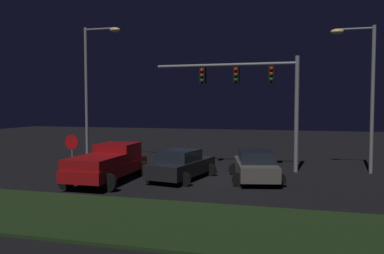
{
  "coord_description": "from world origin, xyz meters",
  "views": [
    {
      "loc": [
        5.29,
        -19.54,
        3.76
      ],
      "look_at": [
        -0.04,
        0.15,
        2.61
      ],
      "focal_mm": 36.38,
      "sensor_mm": 36.0,
      "label": 1
    }
  ],
  "objects_px": {
    "car_sedan": "(181,165)",
    "stop_sign": "(72,148)",
    "street_lamp_left": "(93,79)",
    "car_sedan_far": "(255,166)",
    "pickup_truck": "(109,161)",
    "street_lamp_right": "(364,81)",
    "traffic_signal_gantry": "(253,85)"
  },
  "relations": [
    {
      "from": "street_lamp_left",
      "to": "stop_sign",
      "type": "relative_size",
      "value": 3.97
    },
    {
      "from": "pickup_truck",
      "to": "street_lamp_left",
      "type": "distance_m",
      "value": 8.43
    },
    {
      "from": "pickup_truck",
      "to": "street_lamp_right",
      "type": "height_order",
      "value": "street_lamp_right"
    },
    {
      "from": "pickup_truck",
      "to": "car_sedan_far",
      "type": "height_order",
      "value": "pickup_truck"
    },
    {
      "from": "pickup_truck",
      "to": "car_sedan",
      "type": "xyz_separation_m",
      "value": [
        3.28,
        1.49,
        -0.26
      ]
    },
    {
      "from": "pickup_truck",
      "to": "stop_sign",
      "type": "relative_size",
      "value": 2.43
    },
    {
      "from": "traffic_signal_gantry",
      "to": "stop_sign",
      "type": "bearing_deg",
      "value": -151.32
    },
    {
      "from": "street_lamp_left",
      "to": "car_sedan_far",
      "type": "bearing_deg",
      "value": -18.68
    },
    {
      "from": "pickup_truck",
      "to": "street_lamp_right",
      "type": "relative_size",
      "value": 0.67
    },
    {
      "from": "street_lamp_right",
      "to": "stop_sign",
      "type": "distance_m",
      "value": 16.11
    },
    {
      "from": "car_sedan",
      "to": "traffic_signal_gantry",
      "type": "distance_m",
      "value": 6.43
    },
    {
      "from": "pickup_truck",
      "to": "traffic_signal_gantry",
      "type": "relative_size",
      "value": 0.65
    },
    {
      "from": "street_lamp_left",
      "to": "stop_sign",
      "type": "xyz_separation_m",
      "value": [
        1.78,
        -5.38,
        -3.94
      ]
    },
    {
      "from": "car_sedan",
      "to": "stop_sign",
      "type": "distance_m",
      "value": 5.76
    },
    {
      "from": "pickup_truck",
      "to": "car_sedan_far",
      "type": "distance_m",
      "value": 7.26
    },
    {
      "from": "street_lamp_left",
      "to": "stop_sign",
      "type": "height_order",
      "value": "street_lamp_left"
    },
    {
      "from": "car_sedan_far",
      "to": "street_lamp_right",
      "type": "relative_size",
      "value": 0.58
    },
    {
      "from": "traffic_signal_gantry",
      "to": "street_lamp_left",
      "type": "bearing_deg",
      "value": 176.83
    },
    {
      "from": "stop_sign",
      "to": "pickup_truck",
      "type": "bearing_deg",
      "value": -10.72
    },
    {
      "from": "car_sedan_far",
      "to": "street_lamp_left",
      "type": "xyz_separation_m",
      "value": [
        -11.05,
        3.74,
        4.77
      ]
    },
    {
      "from": "car_sedan",
      "to": "car_sedan_far",
      "type": "xyz_separation_m",
      "value": [
        3.67,
        0.6,
        0.0
      ]
    },
    {
      "from": "pickup_truck",
      "to": "street_lamp_left",
      "type": "height_order",
      "value": "street_lamp_left"
    },
    {
      "from": "car_sedan_far",
      "to": "stop_sign",
      "type": "distance_m",
      "value": 9.45
    },
    {
      "from": "pickup_truck",
      "to": "traffic_signal_gantry",
      "type": "height_order",
      "value": "traffic_signal_gantry"
    },
    {
      "from": "street_lamp_left",
      "to": "traffic_signal_gantry",
      "type": "bearing_deg",
      "value": -3.17
    },
    {
      "from": "stop_sign",
      "to": "car_sedan",
      "type": "bearing_deg",
      "value": 10.57
    },
    {
      "from": "traffic_signal_gantry",
      "to": "street_lamp_right",
      "type": "height_order",
      "value": "street_lamp_right"
    },
    {
      "from": "traffic_signal_gantry",
      "to": "stop_sign",
      "type": "height_order",
      "value": "traffic_signal_gantry"
    },
    {
      "from": "street_lamp_right",
      "to": "traffic_signal_gantry",
      "type": "bearing_deg",
      "value": -173.94
    },
    {
      "from": "pickup_truck",
      "to": "street_lamp_left",
      "type": "relative_size",
      "value": 0.61
    },
    {
      "from": "street_lamp_left",
      "to": "car_sedan",
      "type": "bearing_deg",
      "value": -30.4
    },
    {
      "from": "car_sedan_far",
      "to": "street_lamp_left",
      "type": "relative_size",
      "value": 0.53
    }
  ]
}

